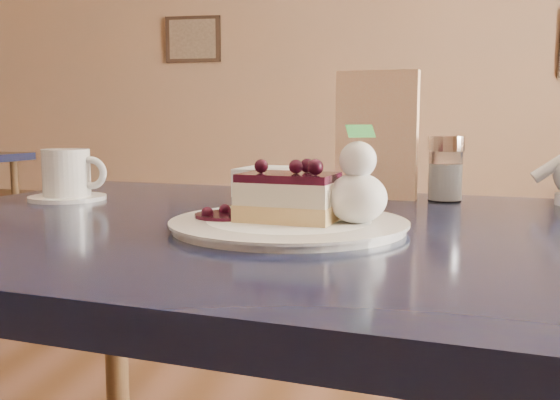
% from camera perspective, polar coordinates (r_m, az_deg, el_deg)
% --- Properties ---
extents(main_table, '(1.47, 1.11, 0.83)m').
position_cam_1_polar(main_table, '(0.94, 1.92, -7.35)').
color(main_table, black).
rests_on(main_table, ground).
extents(dessert_plate, '(0.32, 0.32, 0.01)m').
position_cam_1_polar(dessert_plate, '(0.87, 0.80, -2.29)').
color(dessert_plate, white).
rests_on(dessert_plate, main_table).
extents(cheesecake_slice, '(0.15, 0.12, 0.07)m').
position_cam_1_polar(cheesecake_slice, '(0.87, 0.81, 0.24)').
color(cheesecake_slice, '#EEB97E').
rests_on(cheesecake_slice, dessert_plate).
extents(whipped_cream, '(0.08, 0.08, 0.07)m').
position_cam_1_polar(whipped_cream, '(0.85, 7.08, 0.19)').
color(whipped_cream, white).
rests_on(whipped_cream, dessert_plate).
extents(berry_sauce, '(0.09, 0.09, 0.01)m').
position_cam_1_polar(berry_sauce, '(0.90, -5.00, -1.43)').
color(berry_sauce, black).
rests_on(berry_sauce, dessert_plate).
extents(coffee_set, '(0.15, 0.14, 0.10)m').
position_cam_1_polar(coffee_set, '(1.26, -18.81, 1.99)').
color(coffee_set, white).
rests_on(coffee_set, main_table).
extents(menu_card, '(0.16, 0.06, 0.24)m').
position_cam_1_polar(menu_card, '(1.22, 8.83, 5.86)').
color(menu_card, '#FDE3C2').
rests_on(menu_card, main_table).
extents(sugar_shaker, '(0.07, 0.07, 0.12)m').
position_cam_1_polar(sugar_shaker, '(1.21, 14.90, 2.84)').
color(sugar_shaker, white).
rests_on(sugar_shaker, main_table).
extents(napkin_stack, '(0.15, 0.15, 0.06)m').
position_cam_1_polar(napkin_stack, '(1.27, -0.51, 1.73)').
color(napkin_stack, white).
rests_on(napkin_stack, main_table).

